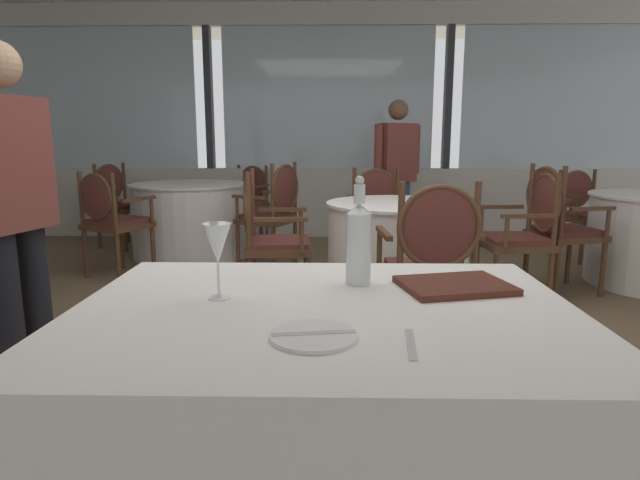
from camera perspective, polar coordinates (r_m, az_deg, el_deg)
ground_plane at (r=3.00m, az=0.34°, el=-12.85°), size 13.28×13.28×0.00m
window_wall_far at (r=6.59m, az=0.84°, el=9.95°), size 9.23×0.14×2.76m
foreground_table at (r=1.61m, az=0.49°, el=-20.00°), size 1.37×1.04×0.75m
side_plate at (r=1.24m, az=-0.81°, el=-10.23°), size 0.20×0.20×0.01m
butter_knife at (r=1.24m, az=-0.81°, el=-10.01°), size 0.20×0.05×0.00m
dinner_fork at (r=1.22m, az=9.74°, el=-10.95°), size 0.03×0.18×0.00m
water_bottle at (r=1.66m, az=4.19°, el=-0.11°), size 0.08×0.08×0.34m
wine_glass at (r=1.52m, az=-10.97°, el=-0.52°), size 0.08×0.08×0.22m
menu_book at (r=1.67m, az=14.26°, el=-4.75°), size 0.36×0.30×0.02m
dining_chair_0_0 at (r=3.78m, az=-31.18°, el=-0.62°), size 0.55×0.60×0.96m
dining_chair_1_1 at (r=6.02m, az=26.40°, el=3.19°), size 0.61×0.55×0.90m
dining_chair_1_2 at (r=4.54m, az=24.07°, el=2.10°), size 0.55×0.61×1.01m
background_table_2 at (r=3.93m, az=8.31°, el=-1.44°), size 1.05×1.05×0.75m
dining_chair_2_0 at (r=3.83m, az=-5.84°, el=1.22°), size 0.50×0.56×0.99m
dining_chair_2_1 at (r=2.98m, az=11.94°, el=-1.65°), size 0.56×0.50×0.99m
dining_chair_2_2 at (r=4.19m, az=21.30°, el=1.32°), size 0.50×0.56×0.97m
dining_chair_2_3 at (r=4.82m, az=6.20°, el=3.07°), size 0.56×0.50×0.95m
background_table_3 at (r=5.69m, az=-13.75°, el=2.14°), size 1.21×1.21×0.75m
dining_chair_3_0 at (r=6.39m, az=-20.82°, el=4.24°), size 0.62×0.64×0.94m
dining_chair_3_1 at (r=4.94m, az=-21.65°, el=2.51°), size 0.64×0.62×0.93m
dining_chair_3_2 at (r=5.04m, az=-4.90°, el=3.58°), size 0.62×0.64×0.99m
dining_chair_3_3 at (r=6.47m, az=-7.83°, el=4.66°), size 0.64×0.62×0.89m
diner_person_0 at (r=2.80m, az=-30.26°, el=3.59°), size 0.27×0.52×1.63m
diner_person_1 at (r=5.51m, az=8.25°, el=7.52°), size 0.48×0.34×1.59m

